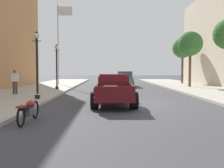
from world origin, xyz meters
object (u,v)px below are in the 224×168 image
motorcycle_parked (29,110)px  street_tree_second (190,44)px  street_lamp_near (37,60)px  hotrod_truck_maroon (113,90)px  pedestrian_sidewalk_left (15,80)px  street_tree_third (183,48)px  flagpole (60,35)px  car_background_grey (125,79)px  street_lamp_far (57,63)px

motorcycle_parked → street_tree_second: (10.89, 16.44, 3.92)m
street_lamp_near → street_tree_second: size_ratio=0.71×
hotrod_truck_maroon → street_tree_second: bearing=56.5°
motorcycle_parked → pedestrian_sidewalk_left: (-3.67, 8.82, 0.64)m
street_lamp_near → street_tree_third: 21.73m
street_tree_second → street_tree_third: (1.14, 6.44, 0.13)m
street_tree_third → flagpole: bearing=-171.4°
hotrod_truck_maroon → street_tree_third: size_ratio=0.88×
pedestrian_sidewalk_left → street_tree_third: size_ratio=0.29×
car_background_grey → street_tree_third: size_ratio=0.78×
street_tree_third → car_background_grey: bearing=-150.9°
motorcycle_parked → car_background_grey: car_background_grey is taller
flagpole → hotrod_truck_maroon: bearing=-70.4°
car_background_grey → street_tree_third: 9.29m
pedestrian_sidewalk_left → hotrod_truck_maroon: bearing=-33.0°
street_lamp_far → flagpole: bearing=98.2°
hotrod_truck_maroon → pedestrian_sidewalk_left: size_ratio=3.00×
motorcycle_parked → street_tree_second: 20.11m
street_lamp_near → street_lamp_far: (-0.36, 7.33, 0.00)m
pedestrian_sidewalk_left → street_tree_second: bearing=27.6°
street_lamp_far → street_tree_second: 13.13m
street_lamp_near → street_tree_third: street_tree_third is taller
street_lamp_near → flagpole: (-1.43, 14.79, 3.39)m
hotrod_truck_maroon → street_tree_third: (9.04, 18.39, 3.74)m
motorcycle_parked → street_tree_second: bearing=56.5°
hotrod_truck_maroon → car_background_grey: (1.60, 14.25, 0.01)m
street_lamp_near → street_tree_third: (13.35, 17.02, 2.11)m
hotrod_truck_maroon → street_tree_second: 14.77m
hotrod_truck_maroon → street_lamp_far: 10.01m
motorcycle_parked → flagpole: flagpole is taller
street_tree_third → hotrod_truck_maroon: bearing=-116.2°
hotrod_truck_maroon → pedestrian_sidewalk_left: bearing=147.0°
car_background_grey → pedestrian_sidewalk_left: (-8.26, -9.92, 0.32)m
street_lamp_near → flagpole: 15.24m
car_background_grey → motorcycle_parked: bearing=-103.8°
car_background_grey → flagpole: (-7.34, 1.92, 5.00)m
car_background_grey → hotrod_truck_maroon: bearing=-96.4°
hotrod_truck_maroon → motorcycle_parked: hotrod_truck_maroon is taller
pedestrian_sidewalk_left → street_lamp_far: bearing=65.5°
street_lamp_near → street_tree_second: street_tree_second is taller
hotrod_truck_maroon → flagpole: flagpole is taller
car_background_grey → street_lamp_near: size_ratio=1.15×
motorcycle_parked → car_background_grey: (4.59, 18.74, 0.33)m
hotrod_truck_maroon → street_tree_third: 20.83m
motorcycle_parked → flagpole: (-2.75, 20.66, 5.33)m
motorcycle_parked → street_tree_third: 26.17m
street_lamp_far → flagpole: size_ratio=0.42×
car_background_grey → street_lamp_near: street_lamp_near is taller
hotrod_truck_maroon → street_tree_third: bearing=63.8°
motorcycle_parked → pedestrian_sidewalk_left: pedestrian_sidewalk_left is taller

